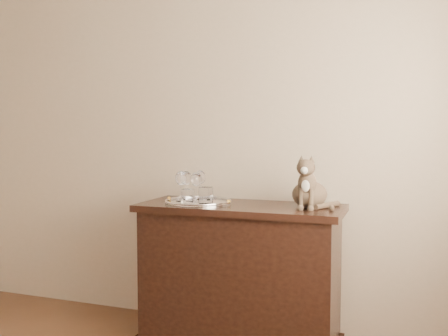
# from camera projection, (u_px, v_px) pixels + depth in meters

# --- Properties ---
(wall_back) EXTENTS (4.00, 0.10, 2.70)m
(wall_back) POSITION_uv_depth(u_px,v_px,m) (171.00, 122.00, 3.40)
(wall_back) COLOR #C1AD91
(wall_back) RESTS_ON ground
(sideboard) EXTENTS (1.20, 0.50, 0.85)m
(sideboard) POSITION_uv_depth(u_px,v_px,m) (240.00, 275.00, 2.97)
(sideboard) COLOR black
(sideboard) RESTS_ON ground
(tray) EXTENTS (0.40, 0.40, 0.01)m
(tray) POSITION_uv_depth(u_px,v_px,m) (198.00, 202.00, 3.01)
(tray) COLOR silver
(tray) RESTS_ON sideboard
(wine_glass_a) EXTENTS (0.07, 0.07, 0.18)m
(wine_glass_a) POSITION_uv_depth(u_px,v_px,m) (186.00, 186.00, 3.07)
(wine_glass_a) COLOR silver
(wine_glass_a) RESTS_ON tray
(wine_glass_b) EXTENTS (0.07, 0.07, 0.18)m
(wine_glass_b) POSITION_uv_depth(u_px,v_px,m) (200.00, 185.00, 3.12)
(wine_glass_b) COLOR silver
(wine_glass_b) RESTS_ON tray
(wine_glass_c) EXTENTS (0.07, 0.07, 0.18)m
(wine_glass_c) POSITION_uv_depth(u_px,v_px,m) (181.00, 186.00, 3.03)
(wine_glass_c) COLOR white
(wine_glass_c) RESTS_ON tray
(wine_glass_d) EXTENTS (0.07, 0.07, 0.18)m
(wine_glass_d) POSITION_uv_depth(u_px,v_px,m) (196.00, 187.00, 2.99)
(wine_glass_d) COLOR white
(wine_glass_d) RESTS_ON tray
(tumbler_a) EXTENTS (0.09, 0.09, 0.10)m
(tumbler_a) POSITION_uv_depth(u_px,v_px,m) (206.00, 195.00, 2.93)
(tumbler_a) COLOR white
(tumbler_a) RESTS_ON tray
(tumbler_b) EXTENTS (0.08, 0.08, 0.09)m
(tumbler_b) POSITION_uv_depth(u_px,v_px,m) (188.00, 196.00, 2.91)
(tumbler_b) COLOR white
(tumbler_b) RESTS_ON tray
(cat) EXTENTS (0.30, 0.28, 0.30)m
(cat) POSITION_uv_depth(u_px,v_px,m) (310.00, 181.00, 2.81)
(cat) COLOR brown
(cat) RESTS_ON sideboard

